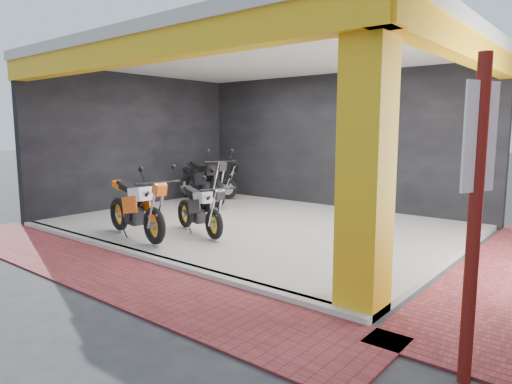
# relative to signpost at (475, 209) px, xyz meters

# --- Properties ---
(ground) EXTENTS (80.00, 80.00, 0.00)m
(ground) POSITION_rel_signpost_xyz_m (-5.09, 1.57, -1.48)
(ground) COLOR #2D2D30
(ground) RESTS_ON ground
(showroom_floor) EXTENTS (8.00, 6.00, 0.10)m
(showroom_floor) POSITION_rel_signpost_xyz_m (-5.09, 3.57, -1.43)
(showroom_floor) COLOR white
(showroom_floor) RESTS_ON ground
(showroom_ceiling) EXTENTS (8.40, 6.40, 0.20)m
(showroom_ceiling) POSITION_rel_signpost_xyz_m (-5.09, 3.57, 2.12)
(showroom_ceiling) COLOR beige
(showroom_ceiling) RESTS_ON corner_column
(back_wall) EXTENTS (8.20, 0.20, 3.50)m
(back_wall) POSITION_rel_signpost_xyz_m (-5.09, 6.67, 0.27)
(back_wall) COLOR black
(back_wall) RESTS_ON ground
(left_wall) EXTENTS (0.20, 6.20, 3.50)m
(left_wall) POSITION_rel_signpost_xyz_m (-9.19, 3.57, 0.27)
(left_wall) COLOR black
(left_wall) RESTS_ON ground
(corner_column) EXTENTS (0.50, 0.50, 3.50)m
(corner_column) POSITION_rel_signpost_xyz_m (-1.34, 0.82, 0.27)
(corner_column) COLOR gold
(corner_column) RESTS_ON ground
(header_beam_front) EXTENTS (8.40, 0.30, 0.40)m
(header_beam_front) POSITION_rel_signpost_xyz_m (-5.09, 0.57, 1.82)
(header_beam_front) COLOR gold
(header_beam_front) RESTS_ON corner_column
(header_beam_right) EXTENTS (0.30, 6.40, 0.40)m
(header_beam_right) POSITION_rel_signpost_xyz_m (-1.09, 3.57, 1.82)
(header_beam_right) COLOR gold
(header_beam_right) RESTS_ON corner_column
(floor_kerb) EXTENTS (8.00, 0.20, 0.10)m
(floor_kerb) POSITION_rel_signpost_xyz_m (-5.09, 0.55, -1.43)
(floor_kerb) COLOR white
(floor_kerb) RESTS_ON ground
(paver_front) EXTENTS (9.00, 1.40, 0.03)m
(paver_front) POSITION_rel_signpost_xyz_m (-5.09, -0.23, -1.46)
(paver_front) COLOR #953036
(paver_front) RESTS_ON ground
(paver_right) EXTENTS (1.40, 7.00, 0.03)m
(paver_right) POSITION_rel_signpost_xyz_m (-0.29, 3.57, -1.46)
(paver_right) COLOR #953036
(paver_right) RESTS_ON ground
(signpost) EXTENTS (0.17, 0.36, 2.69)m
(signpost) POSITION_rel_signpost_xyz_m (0.00, 0.00, 0.00)
(signpost) COLOR maroon
(signpost) RESTS_ON ground
(moto_hero) EXTENTS (2.30, 1.19, 1.34)m
(moto_hero) POSITION_rel_signpost_xyz_m (-5.32, 0.98, -0.71)
(moto_hero) COLOR #F75E0A
(moto_hero) RESTS_ON showroom_floor
(moto_row_a) EXTENTS (2.01, 1.22, 1.15)m
(moto_row_a) POSITION_rel_signpost_xyz_m (-4.77, 1.89, -0.80)
(moto_row_a) COLOR black
(moto_row_a) RESTS_ON showroom_floor
(moto_row_b) EXTENTS (2.52, 1.58, 1.45)m
(moto_row_b) POSITION_rel_signpost_xyz_m (-7.06, 4.35, -0.65)
(moto_row_b) COLOR black
(moto_row_b) RESTS_ON showroom_floor
(moto_row_d) EXTENTS (2.05, 1.49, 1.18)m
(moto_row_d) POSITION_rel_signpost_xyz_m (-7.89, 5.64, -0.79)
(moto_row_d) COLOR black
(moto_row_d) RESTS_ON showroom_floor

